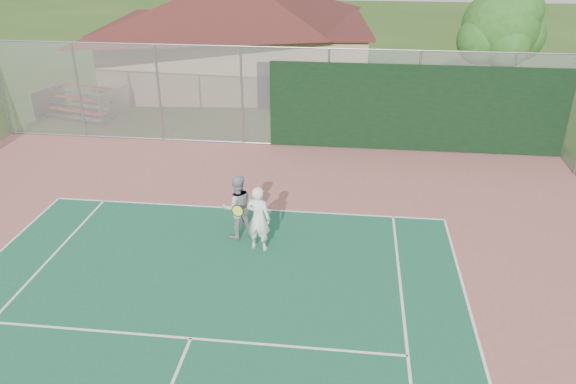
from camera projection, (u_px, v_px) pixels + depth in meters
The scene contains 6 objects.
back_fence at pixel (331, 102), 19.32m from camera, with size 20.08×0.11×3.53m.
clubhouse at pixel (239, 27), 26.69m from camera, with size 13.42×9.57×5.49m.
bleachers at pixel (81, 102), 23.16m from camera, with size 3.41×2.47×1.12m.
tree at pixel (502, 30), 22.72m from camera, with size 3.65×3.45×5.09m.
player_white_front at pixel (258, 219), 13.44m from camera, with size 0.94×0.64×1.66m.
player_grey_back at pixel (237, 208), 13.97m from camera, with size 1.01×0.93×1.68m.
Camera 1 is at (2.87, -1.83, 7.22)m, focal length 35.00 mm.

